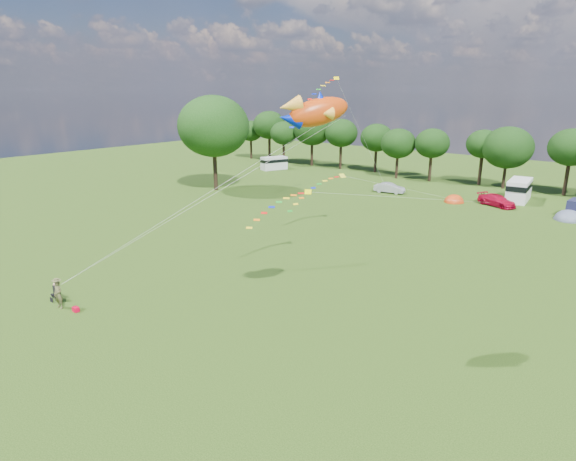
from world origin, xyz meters
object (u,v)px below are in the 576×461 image
Objects in this scene: car_b at (389,188)px; kite_flyer at (58,294)px; campervan_a at (274,163)px; big_tree at (213,126)px; campervan_c at (519,189)px; camp_chair at (56,290)px; tent_orange at (454,202)px; fish_kite at (313,112)px; tent_greyblue at (568,220)px; car_c at (497,200)px.

car_b is 47.34m from kite_flyer.
car_b is 0.78× the size of campervan_a.
campervan_c is at bearing 29.58° from big_tree.
kite_flyer reaches higher than car_b.
campervan_c is at bearing 80.08° from camp_chair.
tent_orange is at bearing -78.14° from campervan_a.
kite_flyer is (26.89, -52.48, -0.26)m from campervan_a.
big_tree reaches higher than campervan_c.
camp_chair is at bearing 156.81° from campervan_c.
big_tree is 3.55× the size of fish_kite.
campervan_c is at bearing 136.66° from tent_greyblue.
tent_orange is at bearing 126.67° from car_c.
camp_chair reaches higher than tent_orange.
campervan_a is 57.95m from camp_chair.
fish_kite is at bearing -168.57° from car_b.
car_b is 1.21× the size of tent_greyblue.
campervan_a reaches higher than tent_greyblue.
campervan_c is at bearing -78.87° from car_b.
campervan_c reaches higher than tent_orange.
big_tree is 41.74m from campervan_c.
campervan_a is at bearing 84.83° from campervan_c.
campervan_c is (1.22, 4.85, 0.80)m from car_c.
car_b is 0.84× the size of car_c.
campervan_c reaches higher than camp_chair.
campervan_c is 1.82× the size of tent_greyblue.
camp_chair is at bearing -116.22° from tent_greyblue.
campervan_c is at bearing 34.08° from fish_kite.
camp_chair is at bearing -133.80° from campervan_a.
big_tree is at bearing 136.21° from car_c.
big_tree reaches higher than campervan_a.
car_c is at bearing 14.56° from tent_orange.
car_b is at bearing 117.61° from car_c.
car_c is 43.89m from fish_kite.
fish_kite reaches higher than tent_orange.
big_tree is 45.77m from tent_greyblue.
car_c is 5.06m from campervan_c.
fish_kite is (37.10, -26.66, 3.89)m from big_tree.
car_b is 22.42m from tent_greyblue.
car_b is at bearing 178.81° from tent_greyblue.
car_c is at bearing 167.61° from tent_greyblue.
kite_flyer is at bearing -173.07° from car_c.
campervan_c is 55.45m from kite_flyer.
tent_orange is at bearing 42.80° from fish_kite.
campervan_a is at bearing 67.88° from car_b.
campervan_a is 41.33m from campervan_c.
fish_kite is (1.39, -46.92, 11.40)m from campervan_c.
camp_chair is (-9.67, -46.95, 0.76)m from tent_orange.
tent_greyblue is at bearing -139.97° from campervan_c.
car_b is at bearing -81.17° from campervan_a.
tent_greyblue is 0.88× the size of fish_kite.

